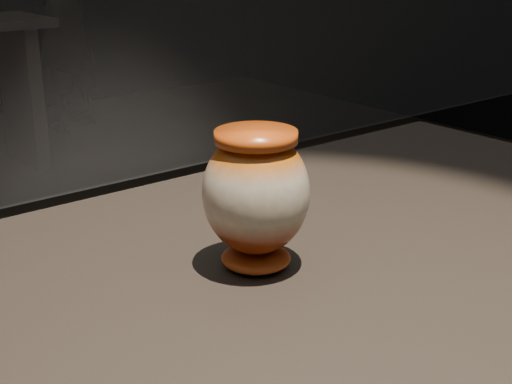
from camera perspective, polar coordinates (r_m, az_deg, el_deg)
main_vase at (r=0.96m, az=0.00°, el=-0.20°), size 0.18×0.18×0.20m
visitor at (r=5.42m, az=-15.20°, el=13.20°), size 0.68×0.59×1.58m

